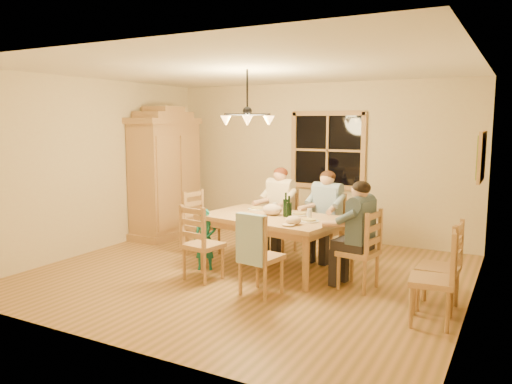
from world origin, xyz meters
The scene contains 33 objects.
floor centered at (0.00, 0.00, 0.00)m, with size 5.50×5.50×0.00m, color olive.
ceiling centered at (0.00, 0.00, 2.70)m, with size 5.50×5.00×0.02m, color white.
wall_back centered at (0.00, 2.50, 1.35)m, with size 5.50×0.02×2.70m, color beige.
wall_left centered at (-2.75, 0.00, 1.35)m, with size 0.02×5.00×2.70m, color beige.
wall_right centered at (2.75, 0.00, 1.35)m, with size 0.02×5.00×2.70m, color beige.
window centered at (0.20, 2.47, 1.55)m, with size 1.30×0.06×1.30m.
painting centered at (2.71, 1.20, 1.60)m, with size 0.06×0.78×0.64m.
chandelier centered at (0.00, 0.00, 2.08)m, with size 0.77×0.68×0.71m.
armoire centered at (-2.42, 1.33, 1.06)m, with size 0.66×1.40×2.30m.
dining_table centered at (0.20, 0.32, 0.66)m, with size 2.01×1.40×0.76m.
chair_far_left centered at (-0.13, 1.26, 0.30)m, with size 0.50×0.48×0.99m.
chair_far_right centered at (0.69, 1.13, 0.30)m, with size 0.50×0.48×0.99m.
chair_near_left centered at (-0.39, -0.48, 0.30)m, with size 0.50×0.48×0.99m.
chair_near_right centered at (0.53, -0.62, 0.30)m, with size 0.50×0.48×0.99m.
chair_end_left centered at (-1.08, 0.51, 0.30)m, with size 0.48×0.50×0.99m.
chair_end_right centered at (1.48, 0.12, 0.30)m, with size 0.48×0.50×0.99m.
adult_woman centered at (-0.13, 1.26, 0.84)m, with size 0.44×0.47×0.87m.
adult_plaid_man centered at (0.69, 1.13, 0.84)m, with size 0.44×0.47×0.87m.
adult_slate_man centered at (1.48, 0.12, 0.84)m, with size 0.47×0.44×0.87m.
towel centered at (0.50, -0.81, 0.70)m, with size 0.38×0.10×0.58m, color #9ABCD1.
wine_bottle_a centered at (0.40, 0.35, 0.93)m, with size 0.08×0.08×0.33m, color black.
wine_bottle_b centered at (0.55, 0.11, 0.93)m, with size 0.08×0.08×0.33m, color black.
plate_woman centered at (-0.21, 0.65, 0.77)m, with size 0.26×0.26×0.02m, color white.
plate_plaid centered at (0.51, 0.54, 0.77)m, with size 0.26×0.26×0.02m, color white.
plate_slate centered at (0.81, 0.18, 0.77)m, with size 0.26×0.26×0.02m, color white.
wine_glass_a centered at (0.13, 0.56, 0.83)m, with size 0.06×0.06×0.14m, color silver.
wine_glass_b centered at (0.74, 0.35, 0.83)m, with size 0.06×0.06×0.14m, color silver.
cap centered at (0.70, -0.08, 0.82)m, with size 0.20×0.20×0.11m, color #D3B48D.
napkin centered at (0.05, 0.09, 0.78)m, with size 0.18×0.14×0.03m, color slate.
cloth_bundle centered at (0.18, 0.38, 0.84)m, with size 0.28×0.22×0.15m, color tan.
child centered at (-0.62, -0.10, 0.43)m, with size 0.31×0.20×0.85m, color #1B7A79.
chair_spare_front centered at (2.45, -0.59, 0.30)m, with size 0.47×0.48×0.99m.
chair_spare_back centered at (2.45, -0.12, 0.30)m, with size 0.43×0.45×0.99m.
Camera 1 is at (3.19, -5.68, 2.03)m, focal length 35.00 mm.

